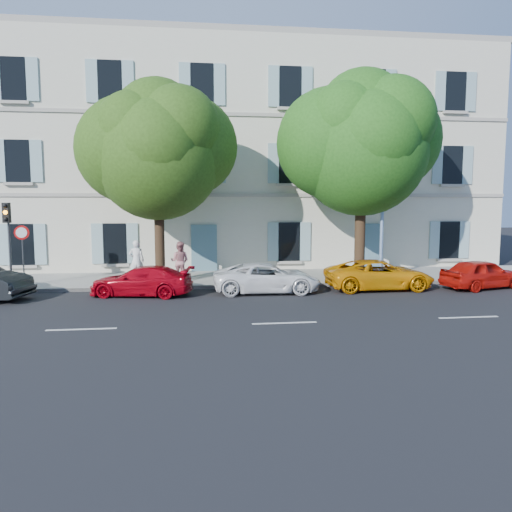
{
  "coord_description": "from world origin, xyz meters",
  "views": [
    {
      "loc": [
        -2.73,
        -18.69,
        3.74
      ],
      "look_at": [
        -0.12,
        2.0,
        1.4
      ],
      "focal_mm": 35.0,
      "sensor_mm": 36.0,
      "label": 1
    }
  ],
  "objects": [
    {
      "name": "traffic_light",
      "position": [
        -10.25,
        2.75,
        2.67
      ],
      "size": [
        0.3,
        0.39,
        3.49
      ],
      "color": "#383A3D",
      "rests_on": "sidewalk"
    },
    {
      "name": "road_sign",
      "position": [
        -9.77,
        2.91,
        1.99
      ],
      "size": [
        0.59,
        0.13,
        2.55
      ],
      "color": "#383A3D",
      "rests_on": "sidewalk"
    },
    {
      "name": "car_red_coupe",
      "position": [
        -4.78,
        1.07,
        0.58
      ],
      "size": [
        4.26,
        2.43,
        1.16
      ],
      "primitive_type": "imported",
      "rotation": [
        0.0,
        0.0,
        4.5
      ],
      "color": "#A70412",
      "rests_on": "ground"
    },
    {
      "name": "car_yellow_supercar",
      "position": [
        5.0,
        1.22,
        0.63
      ],
      "size": [
        4.52,
        2.11,
        1.25
      ],
      "primitive_type": "imported",
      "rotation": [
        0.0,
        0.0,
        1.58
      ],
      "color": "orange",
      "rests_on": "ground"
    },
    {
      "name": "car_red_hatchback",
      "position": [
        9.41,
        0.88,
        0.63
      ],
      "size": [
        3.97,
        2.4,
        1.26
      ],
      "primitive_type": "imported",
      "rotation": [
        0.0,
        0.0,
        1.83
      ],
      "color": "#B5120B",
      "rests_on": "ground"
    },
    {
      "name": "pedestrian_a",
      "position": [
        -5.26,
        3.85,
        1.06
      ],
      "size": [
        0.68,
        0.47,
        1.83
      ],
      "primitive_type": "imported",
      "rotation": [
        0.0,
        0.0,
        3.1
      ],
      "color": "white",
      "rests_on": "sidewalk"
    },
    {
      "name": "tree_left",
      "position": [
        -4.19,
        3.21,
        5.58
      ],
      "size": [
        5.45,
        5.45,
        8.44
      ],
      "color": "#3A2819",
      "rests_on": "sidewalk"
    },
    {
      "name": "pedestrian_b",
      "position": [
        -3.35,
        3.58,
        1.03
      ],
      "size": [
        1.01,
        0.89,
        1.76
      ],
      "primitive_type": "imported",
      "rotation": [
        0.0,
        0.0,
        2.84
      ],
      "color": "#B8767A",
      "rests_on": "sidewalk"
    },
    {
      "name": "building",
      "position": [
        0.0,
        10.2,
        6.0
      ],
      "size": [
        28.0,
        7.0,
        12.0
      ],
      "primitive_type": "cube",
      "color": "beige",
      "rests_on": "ground"
    },
    {
      "name": "sidewalk",
      "position": [
        0.0,
        4.45,
        0.07
      ],
      "size": [
        36.0,
        4.5,
        0.15
      ],
      "primitive_type": "cube",
      "color": "#A09E96",
      "rests_on": "ground"
    },
    {
      "name": "ground",
      "position": [
        0.0,
        0.0,
        0.0
      ],
      "size": [
        90.0,
        90.0,
        0.0
      ],
      "primitive_type": "plane",
      "color": "black"
    },
    {
      "name": "tree_right",
      "position": [
        4.8,
        3.21,
        5.94
      ],
      "size": [
        5.86,
        5.86,
        9.03
      ],
      "color": "#3A2819",
      "rests_on": "sidewalk"
    },
    {
      "name": "street_lamp",
      "position": [
        5.63,
        2.55,
        4.46
      ],
      "size": [
        0.25,
        1.61,
        7.6
      ],
      "color": "#7293BF",
      "rests_on": "sidewalk"
    },
    {
      "name": "kerb",
      "position": [
        0.0,
        2.28,
        0.08
      ],
      "size": [
        36.0,
        0.16,
        0.16
      ],
      "primitive_type": "cube",
      "color": "#9E998E",
      "rests_on": "ground"
    },
    {
      "name": "car_white_coupe",
      "position": [
        0.22,
        1.11,
        0.6
      ],
      "size": [
        4.41,
        2.14,
        1.21
      ],
      "primitive_type": "imported",
      "rotation": [
        0.0,
        0.0,
        1.54
      ],
      "color": "white",
      "rests_on": "ground"
    }
  ]
}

